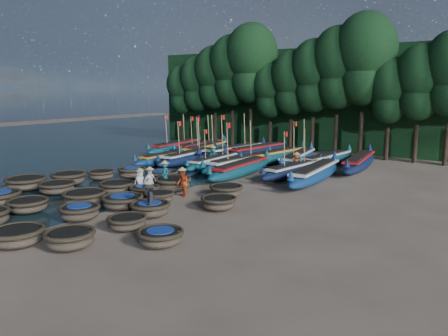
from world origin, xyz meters
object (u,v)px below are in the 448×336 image
Objects in this scene: coracle_24 at (226,190)px; long_boat_3 at (189,157)px; coracle_12 at (84,197)px; long_boat_12 at (234,152)px; long_boat_2 at (167,158)px; coracle_17 at (144,191)px; coracle_7 at (80,212)px; long_boat_7 at (294,170)px; coracle_21 at (132,172)px; fisherman_1 at (165,175)px; coracle_8 at (127,222)px; long_boat_6 at (241,169)px; coracle_3 at (18,236)px; long_boat_17 at (359,162)px; fisherman_4 at (150,181)px; coracle_6 at (28,205)px; coracle_22 at (162,176)px; fisherman_2 at (182,182)px; coracle_9 at (160,237)px; coracle_4 at (70,238)px; long_boat_10 at (200,147)px; long_boat_9 at (176,147)px; long_boat_13 at (257,151)px; long_boat_8 at (315,173)px; coracle_14 at (150,209)px; coracle_23 at (173,183)px; coracle_15 at (68,178)px; fisherman_5 at (213,156)px; long_boat_4 at (214,162)px; long_boat_14 at (274,156)px; long_boat_5 at (239,163)px; coracle_20 at (101,174)px; long_boat_15 at (298,159)px; fisherman_6 at (297,163)px; coracle_18 at (159,197)px; long_boat_16 at (326,160)px; fisherman_3 at (149,199)px; fisherman_0 at (140,181)px.

long_boat_3 is (-8.83, 7.25, 0.16)m from coracle_24.
coracle_12 is 0.27× the size of long_boat_12.
coracle_17 is at bearing -54.19° from long_boat_2.
long_boat_7 reaches higher than coracle_7.
coracle_21 is 1.05× the size of fisherman_1.
long_boat_6 is (-2.37, 12.69, 0.21)m from coracle_8.
coracle_3 is 0.28× the size of long_boat_17.
fisherman_4 is at bearing 125.67° from coracle_8.
coracle_6 is 0.78× the size of coracle_22.
fisherman_2 reaches higher than long_boat_2.
coracle_24 is (-2.35, 7.82, 0.03)m from coracle_9.
coracle_6 is at bearing -85.62° from fisherman_2.
coracle_4 is 25.51m from long_boat_10.
long_boat_3 is at bearing -44.27° from long_boat_9.
coracle_21 is 12.93m from long_boat_13.
long_boat_7 is (3.68, 14.96, 0.11)m from coracle_7.
long_boat_2 is at bearing -168.61° from long_boat_7.
coracle_7 reaches higher than coracle_24.
long_boat_17 reaches higher than long_boat_6.
fisherman_4 reaches higher than coracle_8.
fisherman_4 is (-6.23, -8.96, 0.27)m from long_boat_8.
coracle_22 reaches higher than coracle_14.
coracle_23 is 0.34× the size of long_boat_7.
long_boat_12 reaches higher than coracle_14.
coracle_21 is at bearing -68.58° from long_boat_9.
coracle_7 is at bearing -31.51° from coracle_15.
long_boat_4 is at bearing -141.28° from fisherman_5.
long_boat_3 reaches higher than long_boat_14.
long_boat_5 is 0.99× the size of long_boat_17.
coracle_20 is at bearing 133.60° from coracle_12.
fisherman_4 is (10.16, -13.54, 0.30)m from long_boat_9.
fisherman_6 is (1.44, -3.13, 0.25)m from long_boat_15.
fisherman_1 reaches higher than long_boat_14.
fisherman_1 is (0.01, 1.72, 0.60)m from coracle_17.
coracle_9 is 0.23× the size of long_boat_15.
coracle_20 is (-7.56, 2.23, -0.01)m from coracle_18.
coracle_9 is 20.32m from long_boat_16.
long_boat_9 is 10.66m from long_boat_14.
fisherman_1 reaches higher than coracle_21.
fisherman_1 is at bearing 170.67° from fisherman_3.
coracle_15 is at bearing -130.17° from fisherman_2.
long_boat_7 is at bearing 0.10° from long_boat_4.
long_boat_17 reaches higher than long_boat_13.
long_boat_16 is at bearing 86.97° from coracle_8.
fisherman_3 is at bearing -84.51° from long_boat_6.
coracle_20 is 5.53m from fisherman_0.
long_boat_5 reaches higher than long_boat_3.
long_boat_16 is 14.21m from fisherman_1.
coracle_20 is at bearing -122.79° from long_boat_16.
fisherman_3 is at bearing -73.51° from long_boat_5.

